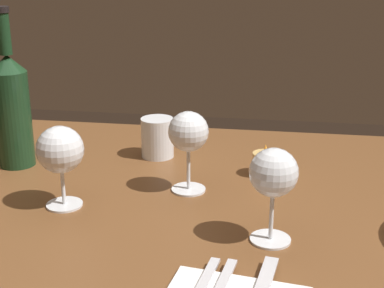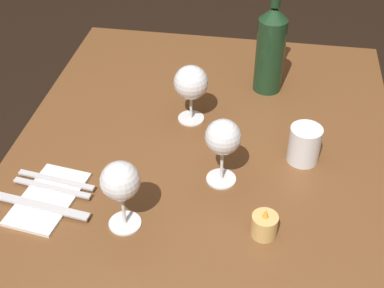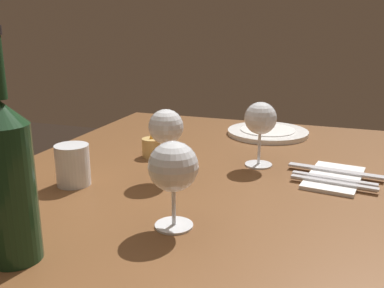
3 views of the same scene
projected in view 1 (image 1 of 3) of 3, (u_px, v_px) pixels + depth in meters
dining_table at (179, 244)px, 1.08m from camera, size 1.30×0.90×0.74m
wine_glass_left at (188, 134)px, 1.06m from camera, size 0.08×0.08×0.16m
wine_glass_right at (274, 175)px, 0.88m from camera, size 0.08×0.08×0.16m
wine_glass_centre at (60, 152)px, 1.00m from camera, size 0.08×0.08×0.15m
wine_bottle at (12, 108)px, 1.19m from camera, size 0.08×0.08×0.33m
water_tumbler at (157, 140)px, 1.26m from camera, size 0.07×0.07×0.09m
votive_candle at (265, 165)px, 1.17m from camera, size 0.05×0.05×0.07m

